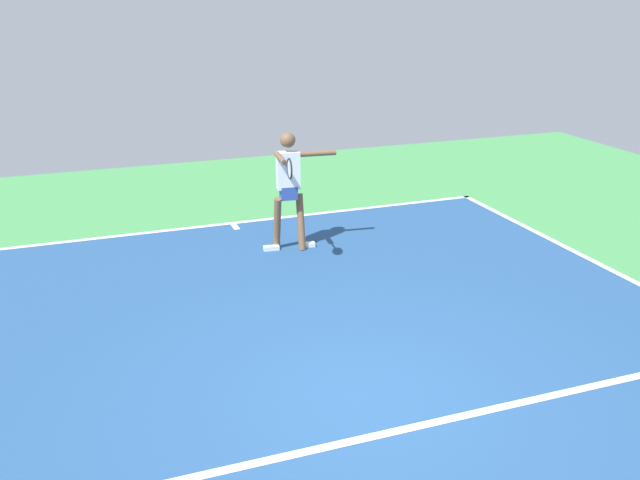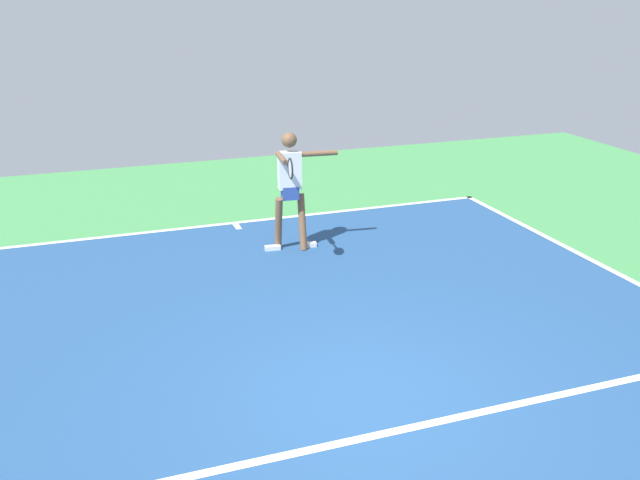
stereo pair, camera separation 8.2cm
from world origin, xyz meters
name	(u,v)px [view 2 (the right image)]	position (x,y,z in m)	size (l,w,h in m)	color
ground_plane	(366,397)	(0.00, 0.00, 0.00)	(20.82, 20.82, 0.00)	#428E4C
court_surface	(366,397)	(0.00, 0.00, 0.00)	(9.32, 11.59, 0.00)	navy
court_line_baseline_near	(235,223)	(0.00, -5.75, 0.00)	(9.32, 0.10, 0.01)	white
court_line_service	(392,432)	(0.00, 0.61, 0.00)	(6.99, 0.10, 0.01)	white
court_line_centre_mark	(237,226)	(0.00, -5.55, 0.00)	(0.10, 0.30, 0.01)	white
tennis_player	(291,183)	(-0.55, -4.20, 1.06)	(1.14, 1.22, 1.83)	brown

